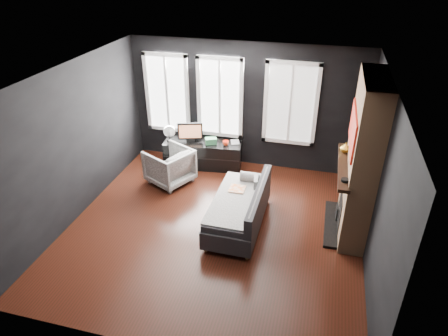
% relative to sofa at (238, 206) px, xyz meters
% --- Properties ---
extents(floor, '(5.00, 5.00, 0.00)m').
position_rel_sofa_xyz_m(floor, '(-0.39, -0.19, -0.40)').
color(floor, black).
rests_on(floor, ground).
extents(ceiling, '(5.00, 5.00, 0.00)m').
position_rel_sofa_xyz_m(ceiling, '(-0.39, -0.19, 2.30)').
color(ceiling, white).
rests_on(ceiling, ground).
extents(wall_back, '(5.00, 0.02, 2.70)m').
position_rel_sofa_xyz_m(wall_back, '(-0.39, 2.31, 0.95)').
color(wall_back, black).
rests_on(wall_back, ground).
extents(wall_left, '(0.02, 5.00, 2.70)m').
position_rel_sofa_xyz_m(wall_left, '(-2.89, -0.19, 0.95)').
color(wall_left, black).
rests_on(wall_left, ground).
extents(wall_right, '(0.02, 5.00, 2.70)m').
position_rel_sofa_xyz_m(wall_right, '(2.11, -0.19, 0.95)').
color(wall_right, black).
rests_on(wall_right, ground).
extents(windows, '(4.00, 0.16, 1.76)m').
position_rel_sofa_xyz_m(windows, '(-0.84, 2.27, 1.98)').
color(windows, white).
rests_on(windows, wall_back).
extents(fireplace, '(0.70, 1.62, 2.70)m').
position_rel_sofa_xyz_m(fireplace, '(1.91, 0.41, 0.95)').
color(fireplace, '#93724C').
rests_on(fireplace, floor).
extents(sofa, '(0.94, 1.85, 0.79)m').
position_rel_sofa_xyz_m(sofa, '(0.00, 0.00, 0.00)').
color(sofa, '#272629').
rests_on(sofa, floor).
extents(stripe_pillow, '(0.11, 0.30, 0.29)m').
position_rel_sofa_xyz_m(stripe_pillow, '(0.21, 0.48, 0.18)').
color(stripe_pillow, gray).
rests_on(stripe_pillow, sofa).
extents(armchair, '(1.03, 1.05, 0.82)m').
position_rel_sofa_xyz_m(armchair, '(-1.70, 1.07, 0.02)').
color(armchair, white).
rests_on(armchair, floor).
extents(media_console, '(1.74, 0.71, 0.58)m').
position_rel_sofa_xyz_m(media_console, '(-1.23, 1.91, -0.11)').
color(media_console, black).
rests_on(media_console, floor).
extents(monitor, '(0.56, 0.28, 0.49)m').
position_rel_sofa_xyz_m(monitor, '(-1.51, 1.89, 0.43)').
color(monitor, black).
rests_on(monitor, media_console).
extents(desk_fan, '(0.33, 0.33, 0.36)m').
position_rel_sofa_xyz_m(desk_fan, '(-1.96, 1.81, 0.37)').
color(desk_fan, '#A6A6A6').
rests_on(desk_fan, media_console).
extents(mug, '(0.14, 0.11, 0.13)m').
position_rel_sofa_xyz_m(mug, '(-0.71, 1.90, 0.25)').
color(mug, '#F7421C').
rests_on(mug, media_console).
extents(book, '(0.18, 0.07, 0.24)m').
position_rel_sofa_xyz_m(book, '(-0.63, 2.05, 0.31)').
color(book, tan).
rests_on(book, media_console).
extents(storage_box, '(0.28, 0.24, 0.13)m').
position_rel_sofa_xyz_m(storage_box, '(-1.04, 1.89, 0.25)').
color(storage_box, '#35784A').
rests_on(storage_box, media_console).
extents(mantel_vase, '(0.22, 0.22, 0.17)m').
position_rel_sofa_xyz_m(mantel_vase, '(1.66, 0.86, 0.92)').
color(mantel_vase, gold).
rests_on(mantel_vase, fireplace).
extents(mantel_clock, '(0.13, 0.13, 0.04)m').
position_rel_sofa_xyz_m(mantel_clock, '(1.66, -0.14, 0.85)').
color(mantel_clock, black).
rests_on(mantel_clock, fireplace).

